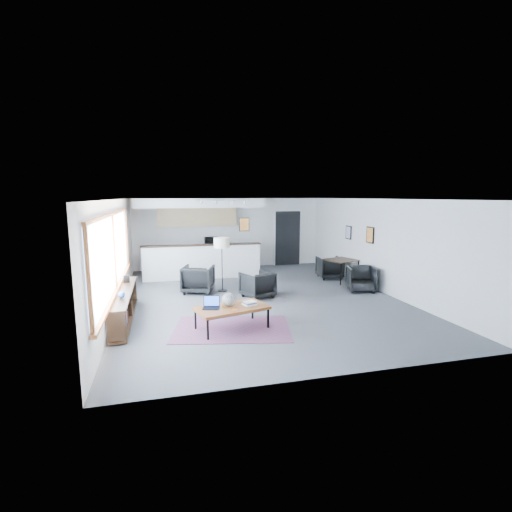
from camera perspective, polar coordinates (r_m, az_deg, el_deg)
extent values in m
cube|color=#464648|center=(9.93, 0.47, -6.45)|extent=(7.00, 9.00, 0.01)
cube|color=white|center=(9.57, 0.49, 8.78)|extent=(7.00, 9.00, 0.01)
cube|color=silver|center=(14.04, -4.19, 3.55)|extent=(7.00, 0.01, 2.60)
cube|color=silver|center=(5.51, 12.51, -5.47)|extent=(7.00, 0.01, 2.60)
cube|color=silver|center=(9.42, -20.62, 0.22)|extent=(0.01, 9.00, 2.60)
cube|color=silver|center=(11.08, 18.31, 1.60)|extent=(0.01, 9.00, 2.60)
cube|color=#8CBFFF|center=(8.50, -21.11, 0.64)|extent=(0.02, 5.80, 1.55)
cube|color=brown|center=(8.64, -20.61, -4.60)|extent=(0.10, 5.95, 0.06)
cube|color=brown|center=(8.42, -21.29, 6.03)|extent=(0.06, 5.95, 0.06)
cube|color=brown|center=(5.67, -24.31, -3.57)|extent=(0.06, 0.06, 1.60)
cube|color=brown|center=(8.50, -20.98, 0.65)|extent=(0.06, 0.06, 1.60)
cube|color=brown|center=(11.36, -19.32, 2.75)|extent=(0.06, 0.06, 1.60)
cube|color=black|center=(8.55, -19.71, -5.25)|extent=(0.35, 3.00, 0.05)
cube|color=black|center=(8.70, -19.51, -8.89)|extent=(0.35, 3.00, 0.05)
cube|color=black|center=(7.25, -20.66, -10.28)|extent=(0.33, 0.04, 0.55)
cube|color=black|center=(8.62, -19.61, -7.12)|extent=(0.33, 0.04, 0.55)
cube|color=black|center=(10.02, -18.86, -4.83)|extent=(0.33, 0.04, 0.55)
cube|color=#3359A5|center=(7.44, -20.46, -11.03)|extent=(0.18, 0.04, 0.20)
cube|color=silver|center=(7.60, -20.33, -10.52)|extent=(0.18, 0.04, 0.22)
cube|color=maroon|center=(7.75, -20.20, -10.03)|extent=(0.18, 0.04, 0.24)
cube|color=black|center=(7.92, -20.07, -9.77)|extent=(0.18, 0.04, 0.20)
cube|color=#3359A5|center=(8.08, -19.95, -9.32)|extent=(0.18, 0.04, 0.22)
cube|color=silver|center=(8.23, -19.84, -8.88)|extent=(0.18, 0.04, 0.24)
cube|color=maroon|center=(8.40, -19.73, -8.66)|extent=(0.18, 0.04, 0.20)
cube|color=black|center=(8.56, -19.62, -8.25)|extent=(0.18, 0.04, 0.22)
cube|color=#3359A5|center=(8.72, -19.53, -7.86)|extent=(0.18, 0.03, 0.24)
cube|color=silver|center=(8.89, -19.42, -7.67)|extent=(0.18, 0.03, 0.20)
cube|color=maroon|center=(9.05, -19.33, -7.30)|extent=(0.18, 0.03, 0.22)
cube|color=black|center=(9.21, -19.24, -6.95)|extent=(0.18, 0.04, 0.24)
cube|color=black|center=(9.30, -19.30, -3.36)|extent=(0.14, 0.02, 0.18)
sphere|color=#264C99|center=(7.95, -20.01, -5.64)|extent=(0.14, 0.14, 0.14)
cube|color=white|center=(12.20, -8.22, -0.92)|extent=(3.80, 0.25, 1.10)
cube|color=black|center=(12.12, -8.28, 1.68)|extent=(3.85, 0.32, 0.04)
cube|color=white|center=(13.64, -8.85, -0.30)|extent=(3.80, 0.60, 0.90)
cube|color=#2D2D2D|center=(13.58, -8.90, 1.62)|extent=(3.82, 0.62, 0.04)
cube|color=tan|center=(13.63, -9.07, 6.04)|extent=(2.80, 0.35, 0.70)
cube|color=white|center=(12.91, -8.84, 8.09)|extent=(4.20, 1.80, 0.30)
cube|color=black|center=(12.28, -1.82, 4.88)|extent=(0.35, 0.03, 0.45)
cube|color=orange|center=(12.27, -1.81, 4.87)|extent=(0.30, 0.01, 0.40)
cube|color=black|center=(14.56, 4.84, 2.76)|extent=(1.00, 0.12, 2.10)
cube|color=white|center=(14.41, 2.87, 2.71)|extent=(0.06, 0.10, 2.10)
cube|color=white|center=(14.75, 6.74, 2.81)|extent=(0.06, 0.10, 2.10)
cube|color=white|center=(14.49, 4.88, 6.97)|extent=(1.10, 0.10, 0.06)
cube|color=silver|center=(11.60, -5.20, 8.60)|extent=(1.60, 0.04, 0.04)
cylinder|color=silver|center=(11.52, -8.42, 8.13)|extent=(0.07, 0.07, 0.09)
cylinder|color=silver|center=(11.57, -6.18, 8.18)|extent=(0.07, 0.07, 0.09)
cylinder|color=silver|center=(11.64, -3.97, 8.22)|extent=(0.07, 0.07, 0.09)
cylinder|color=silver|center=(11.73, -1.78, 8.24)|extent=(0.07, 0.07, 0.09)
cube|color=black|center=(11.37, 17.15, 3.11)|extent=(0.03, 0.38, 0.48)
cube|color=orange|center=(11.36, 17.09, 3.11)|extent=(0.00, 0.32, 0.42)
cube|color=black|center=(12.50, 14.05, 3.53)|extent=(0.03, 0.34, 0.44)
cube|color=#859FC5|center=(12.49, 13.99, 3.53)|extent=(0.00, 0.28, 0.38)
cube|color=#542C41|center=(7.71, -3.72, -11.07)|extent=(2.62, 2.05, 0.01)
cube|color=brown|center=(7.57, -3.75, -8.00)|extent=(1.58, 1.12, 0.05)
cube|color=black|center=(7.11, -7.43, -11.18)|extent=(0.04, 0.04, 0.42)
cube|color=black|center=(7.69, -9.31, -9.63)|extent=(0.04, 0.04, 0.42)
cube|color=black|center=(7.66, 1.86, -9.57)|extent=(0.04, 0.04, 0.42)
cube|color=black|center=(8.20, -0.55, -8.29)|extent=(0.04, 0.04, 0.42)
cube|color=black|center=(7.30, -2.61, -8.92)|extent=(1.32, 0.39, 0.03)
cube|color=black|center=(7.86, -4.80, -7.60)|extent=(1.32, 0.39, 0.03)
cube|color=black|center=(7.48, -6.93, -7.96)|extent=(0.37, 0.30, 0.02)
cube|color=black|center=(7.56, -6.85, -6.86)|extent=(0.33, 0.13, 0.21)
cube|color=blue|center=(7.55, -6.85, -6.87)|extent=(0.29, 0.11, 0.18)
sphere|color=gray|center=(7.56, -4.20, -6.71)|extent=(0.28, 0.28, 0.28)
cube|color=silver|center=(7.67, -0.95, -7.42)|extent=(0.32, 0.28, 0.03)
cube|color=#3359A5|center=(7.66, -0.96, -7.21)|extent=(0.29, 0.26, 0.03)
cube|color=silver|center=(7.63, -0.94, -7.07)|extent=(0.27, 0.24, 0.02)
cube|color=#E5590C|center=(7.36, -3.28, -8.24)|extent=(0.11, 0.11, 0.01)
imported|color=black|center=(10.49, -8.90, -3.33)|extent=(1.01, 0.98, 0.84)
imported|color=black|center=(9.88, 0.21, -4.23)|extent=(0.95, 0.92, 0.76)
cylinder|color=black|center=(10.64, -5.18, -5.32)|extent=(0.28, 0.28, 0.03)
cylinder|color=black|center=(10.49, -5.24, -1.84)|extent=(0.02, 0.02, 1.30)
cylinder|color=#EFE4C4|center=(10.38, -5.29, 2.07)|extent=(0.45, 0.45, 0.29)
cube|color=black|center=(11.96, 13.00, -0.60)|extent=(1.05, 1.05, 0.04)
cylinder|color=black|center=(11.51, 12.92, -2.77)|extent=(0.05, 0.05, 0.67)
cylinder|color=black|center=(12.04, 10.44, -2.17)|extent=(0.05, 0.05, 0.67)
cylinder|color=black|center=(12.04, 15.44, -2.35)|extent=(0.05, 0.05, 0.67)
cylinder|color=black|center=(12.54, 12.96, -1.79)|extent=(0.05, 0.05, 0.67)
imported|color=black|center=(10.97, 15.87, -3.49)|extent=(0.79, 0.77, 0.66)
imported|color=black|center=(12.44, 11.25, -1.84)|extent=(0.70, 0.67, 0.66)
imported|color=black|center=(13.61, -6.82, 2.47)|extent=(0.51, 0.32, 0.33)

